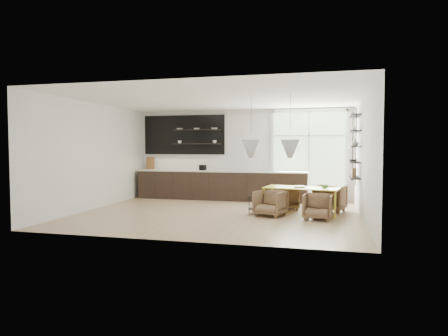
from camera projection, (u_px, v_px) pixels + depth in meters
room at (248, 155)px, 10.94m from camera, size 7.02×6.01×2.91m
kitchen_run at (218, 181)px, 12.84m from camera, size 5.54×0.69×2.75m
right_shelving at (354, 149)px, 10.33m from camera, size 0.26×1.22×1.90m
dining_table at (302, 189)px, 10.11m from camera, size 1.96×1.13×0.67m
armchair_back_left at (288, 198)px, 10.91m from camera, size 0.70×0.71×0.59m
armchair_back_right at (330, 198)px, 10.50m from camera, size 0.94×0.95×0.70m
armchair_front_left at (270, 203)px, 9.79m from camera, size 0.85×0.86×0.63m
armchair_front_right at (318, 207)px, 9.31m from camera, size 0.70×0.72×0.60m
wire_stool at (255, 202)px, 10.11m from camera, size 0.36×0.36×0.46m
table_book at (294, 186)px, 10.16m from camera, size 0.29×0.37×0.03m
table_bowl at (325, 186)px, 10.03m from camera, size 0.21×0.21×0.06m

